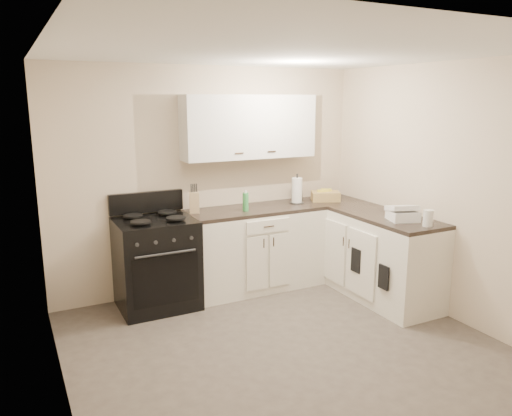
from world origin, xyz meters
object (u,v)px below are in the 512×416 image
paper_towel (297,191)px  wicker_basket (325,196)px  stove (156,264)px  knife_block (194,203)px  countertop_grill (403,216)px

paper_towel → wicker_basket: bearing=-6.0°
paper_towel → stove: bearing=-178.0°
knife_block → wicker_basket: bearing=14.4°
knife_block → wicker_basket: (1.64, -0.09, -0.06)m
stove → countertop_grill: size_ratio=3.53×
knife_block → wicker_basket: size_ratio=0.69×
wicker_basket → knife_block: bearing=176.8°
stove → knife_block: 0.77m
knife_block → paper_towel: size_ratio=0.76×
paper_towel → countertop_grill: (0.50, -1.23, -0.10)m
paper_towel → wicker_basket: paper_towel is taller
stove → countertop_grill: (2.24, -1.17, 0.53)m
wicker_basket → countertop_grill: size_ratio=1.22×
knife_block → countertop_grill: size_ratio=0.84×
stove → paper_towel: size_ratio=3.21×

